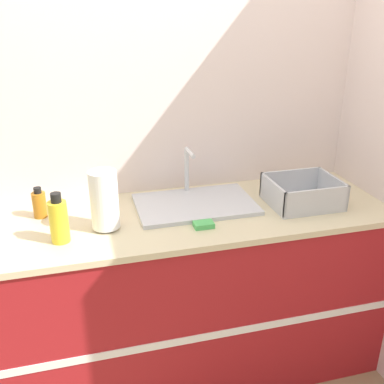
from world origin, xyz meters
The scene contains 9 objects.
wall_back centered at (0.00, 0.68, 1.30)m, with size 4.42×0.06×2.60m.
wall_right centered at (1.04, 0.33, 1.30)m, with size 0.06×2.65×2.60m.
counter_cabinet centered at (0.00, 0.33, 0.47)m, with size 2.04×0.68×0.94m.
sink centered at (0.07, 0.40, 0.96)m, with size 0.58×0.38×0.26m.
paper_towel_roll centered at (-0.38, 0.26, 1.08)m, with size 0.12×0.12×0.27m.
dish_rack centered at (0.60, 0.28, 0.99)m, with size 0.34×0.29×0.13m.
bottle_yellow centered at (-0.58, 0.19, 1.04)m, with size 0.08×0.08×0.22m.
bottle_amber centered at (-0.67, 0.46, 1.00)m, with size 0.06×0.06×0.15m.
sponge centered at (0.05, 0.16, 0.95)m, with size 0.09×0.06×0.02m.
Camera 1 is at (-0.47, -1.58, 1.87)m, focal length 42.00 mm.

